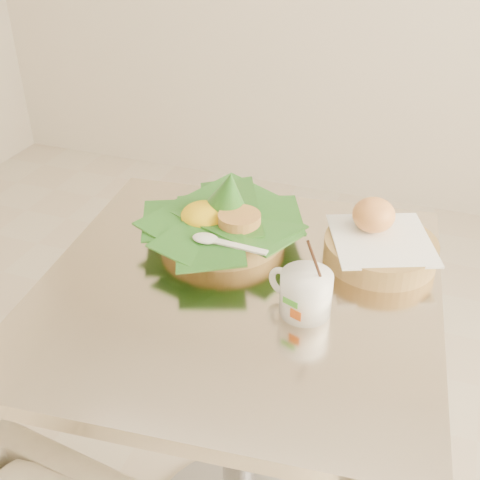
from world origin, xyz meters
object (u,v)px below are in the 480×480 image
(rice_basket, at_px, (222,219))
(bread_basket, at_px, (379,243))
(coffee_mug, at_px, (305,292))
(cafe_table, at_px, (238,375))

(rice_basket, height_order, bread_basket, rice_basket)
(rice_basket, bearing_deg, coffee_mug, -38.97)
(cafe_table, height_order, coffee_mug, coffee_mug)
(rice_basket, xyz_separation_m, coffee_mug, (0.21, -0.17, -0.00))
(rice_basket, distance_m, bread_basket, 0.30)
(coffee_mug, bearing_deg, rice_basket, 141.03)
(cafe_table, distance_m, coffee_mug, 0.29)
(rice_basket, relative_size, coffee_mug, 2.09)
(cafe_table, distance_m, bread_basket, 0.37)
(cafe_table, bearing_deg, coffee_mug, -14.08)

